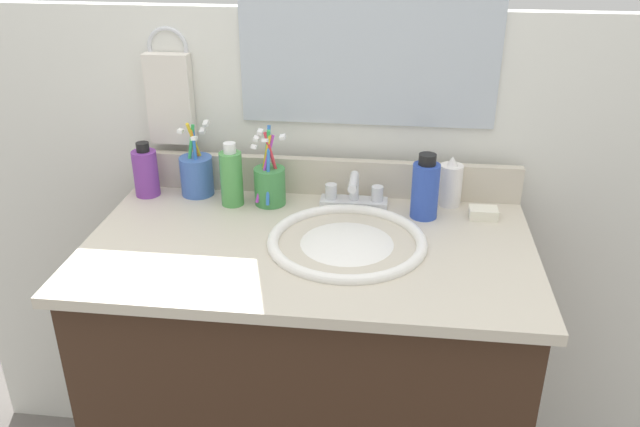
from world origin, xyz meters
name	(u,v)px	position (x,y,z in m)	size (l,w,h in m)	color
vanity_cabinet	(310,404)	(0.00, 0.00, 0.42)	(0.92, 0.50, 0.84)	#382316
countertop	(309,247)	(0.00, 0.00, 0.85)	(0.95, 0.55, 0.02)	beige
backsplash	(323,176)	(0.00, 0.26, 0.91)	(0.95, 0.02, 0.09)	beige
back_wall	(325,256)	(0.00, 0.32, 0.65)	(2.05, 0.04, 1.30)	silver
mirror_panel	(370,3)	(0.10, 0.30, 1.31)	(0.60, 0.01, 0.56)	#B2BCC6
towel_ring	(168,48)	(-0.38, 0.30, 1.20)	(0.10, 0.10, 0.01)	silver
hand_towel	(170,99)	(-0.38, 0.28, 1.08)	(0.11, 0.04, 0.22)	silver
sink_basin	(347,256)	(0.08, 0.01, 0.83)	(0.34, 0.34, 0.11)	white
faucet	(354,194)	(0.08, 0.20, 0.89)	(0.16, 0.10, 0.08)	silver
bottle_shampoo_blue	(425,189)	(0.24, 0.16, 0.93)	(0.06, 0.06, 0.15)	#2D4CB2
bottle_lotion_white	(450,184)	(0.31, 0.23, 0.92)	(0.05, 0.05, 0.12)	white
bottle_cream_purple	(146,172)	(-0.43, 0.20, 0.92)	(0.06, 0.06, 0.14)	#7A3899
bottle_toner_green	(231,177)	(-0.21, 0.17, 0.93)	(0.05, 0.05, 0.15)	#4C9E4C
cup_blue_plastic	(197,174)	(-0.31, 0.22, 0.92)	(0.08, 0.09, 0.19)	#3F66B7
cup_green	(270,183)	(-0.12, 0.19, 0.92)	(0.08, 0.09, 0.19)	#3F8C47
soap_bar	(483,213)	(0.38, 0.17, 0.88)	(0.06, 0.04, 0.02)	white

